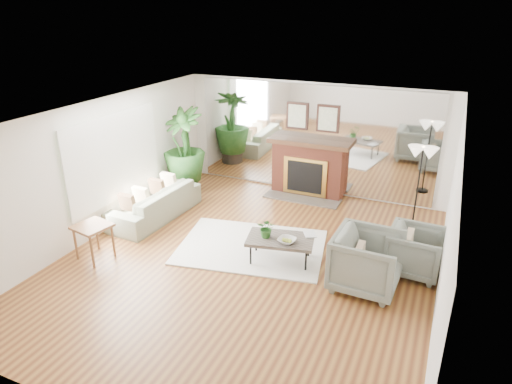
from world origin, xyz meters
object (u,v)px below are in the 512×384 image
at_px(armchair_front, 367,261).
at_px(potted_ficus, 184,148).
at_px(sofa, 155,203).
at_px(fireplace, 308,167).
at_px(side_table, 93,231).
at_px(coffee_table, 280,240).
at_px(armchair_back, 415,252).
at_px(floor_lamp, 422,159).

distance_m(armchair_front, potted_ficus, 5.10).
distance_m(sofa, armchair_front, 4.49).
xyz_separation_m(fireplace, side_table, (-2.44, -4.18, -0.14)).
height_order(fireplace, coffee_table, fireplace).
xyz_separation_m(fireplace, potted_ficus, (-2.60, -1.01, 0.39)).
relative_size(fireplace, sofa, 0.96).
bearing_deg(armchair_back, armchair_front, 142.02).
bearing_deg(armchair_back, side_table, 111.55).
bearing_deg(armchair_back, coffee_table, 107.42).
distance_m(coffee_table, potted_ficus, 3.75).
bearing_deg(potted_ficus, floor_lamp, 1.77).
bearing_deg(armchair_front, armchair_back, -38.55).
xyz_separation_m(armchair_front, side_table, (-4.41, -0.97, 0.06)).
height_order(coffee_table, sofa, sofa).
xyz_separation_m(fireplace, sofa, (-2.45, -2.42, -0.35)).
xyz_separation_m(sofa, potted_ficus, (-0.15, 1.41, 0.74)).
bearing_deg(sofa, side_table, 3.19).
relative_size(armchair_back, potted_ficus, 0.43).
bearing_deg(sofa, floor_lamp, 110.82).
height_order(sofa, floor_lamp, floor_lamp).
bearing_deg(side_table, fireplace, 59.71).
height_order(fireplace, potted_ficus, fireplace).
relative_size(armchair_front, potted_ficus, 0.51).
bearing_deg(potted_ficus, coffee_table, -33.03).
relative_size(sofa, potted_ficus, 1.08).
bearing_deg(potted_ficus, armchair_front, -25.74).
height_order(sofa, armchair_back, armchair_back).
xyz_separation_m(side_table, floor_lamp, (4.86, 3.33, 0.90)).
bearing_deg(side_table, floor_lamp, 34.42).
xyz_separation_m(armchair_front, potted_ficus, (-4.57, 2.20, 0.60)).
distance_m(armchair_back, floor_lamp, 1.93).
bearing_deg(coffee_table, armchair_back, 14.56).
height_order(side_table, potted_ficus, potted_ficus).
height_order(coffee_table, floor_lamp, floor_lamp).
bearing_deg(sofa, fireplace, 137.60).
relative_size(coffee_table, armchair_front, 1.21).
bearing_deg(fireplace, armchair_front, -58.49).
height_order(fireplace, floor_lamp, fireplace).
xyz_separation_m(coffee_table, potted_ficus, (-3.10, 2.01, 0.65)).
height_order(sofa, armchair_front, armchair_front).
distance_m(armchair_back, side_table, 5.33).
height_order(armchair_back, armchair_front, armchair_front).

